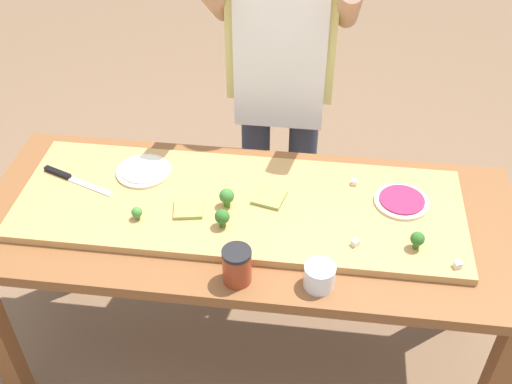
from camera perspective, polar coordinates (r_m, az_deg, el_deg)
name	(u,v)px	position (r m, az deg, el deg)	size (l,w,h in m)	color
ground_plane	(249,356)	(2.64, -0.64, -14.83)	(8.00, 8.00, 0.00)	brown
prep_table	(248,238)	(2.12, -0.77, -4.24)	(1.78, 0.73, 0.79)	brown
cutting_board	(239,205)	(2.06, -1.55, -1.18)	(1.48, 0.51, 0.03)	tan
chefs_knife	(68,177)	(2.24, -16.90, 1.32)	(0.28, 0.12, 0.02)	#B7BABF
pizza_whole_beet_magenta	(402,201)	(2.10, 13.26, -0.81)	(0.18, 0.18, 0.02)	beige
pizza_whole_white_garlic	(144,171)	(2.20, -10.31, 1.94)	(0.19, 0.19, 0.02)	beige
pizza_slice_near_right	(188,209)	(2.03, -6.25, -1.54)	(0.09, 0.09, 0.01)	#899E4C
pizza_slice_near_left	(269,197)	(2.06, 1.24, -0.49)	(0.10, 0.10, 0.01)	#899E4C
broccoli_floret_front_right	(417,239)	(1.93, 14.64, -4.23)	(0.04, 0.04, 0.06)	#366618
broccoli_floret_center_right	(227,197)	(2.01, -2.71, -0.42)	(0.05, 0.05, 0.07)	#3F7220
broccoli_floret_back_right	(222,217)	(1.94, -3.13, -2.33)	(0.05, 0.05, 0.06)	#366618
broccoli_floret_front_left	(137,212)	(2.01, -10.91, -1.86)	(0.04, 0.04, 0.05)	#487A23
cheese_crumble_a	(458,265)	(1.93, 18.07, -6.37)	(0.02, 0.02, 0.02)	silver
cheese_crumble_b	(355,243)	(1.92, 9.11, -4.63)	(0.02, 0.02, 0.02)	silver
cheese_crumble_c	(354,182)	(2.14, 9.02, 0.88)	(0.02, 0.02, 0.02)	silver
flour_cup	(319,277)	(1.81, 5.85, -7.82)	(0.09, 0.09, 0.08)	white
sauce_jar	(237,266)	(1.80, -1.77, -6.79)	(0.09, 0.09, 0.12)	#99381E
cook_center	(281,67)	(2.42, 2.36, 11.44)	(0.54, 0.39, 1.67)	#333847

